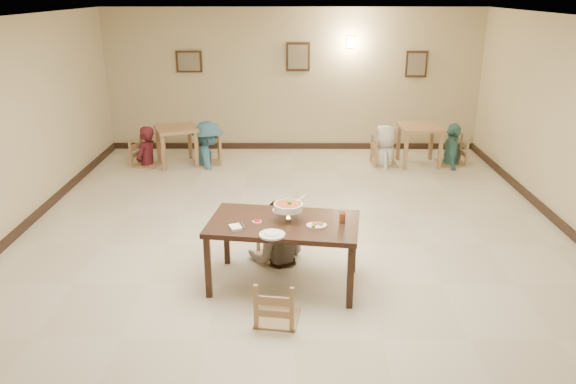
{
  "coord_description": "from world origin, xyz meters",
  "views": [
    {
      "loc": [
        -0.04,
        -7.08,
        3.35
      ],
      "look_at": [
        -0.08,
        -0.34,
        0.9
      ],
      "focal_mm": 35.0,
      "sensor_mm": 36.0,
      "label": 1
    }
  ],
  "objects_px": {
    "bg_chair_lr": "(208,139)",
    "bg_diner_d": "(455,123)",
    "curry_warmer": "(288,207)",
    "bg_chair_rr": "(453,138)",
    "bg_table_left": "(176,134)",
    "main_diner": "(277,201)",
    "drink_glass": "(342,217)",
    "chair_near": "(277,280)",
    "bg_diner_c": "(386,125)",
    "bg_diner_a": "(144,126)",
    "bg_diner_b": "(207,122)",
    "bg_chair_ll": "(145,140)",
    "bg_chair_rl": "(386,139)",
    "chair_far": "(275,225)",
    "main_table": "(284,228)",
    "bg_table_right": "(420,132)"
  },
  "relations": [
    {
      "from": "bg_chair_rr",
      "to": "bg_diner_b",
      "type": "relative_size",
      "value": 0.63
    },
    {
      "from": "chair_far",
      "to": "bg_table_right",
      "type": "bearing_deg",
      "value": 36.87
    },
    {
      "from": "bg_table_right",
      "to": "bg_chair_ll",
      "type": "bearing_deg",
      "value": -178.8
    },
    {
      "from": "main_table",
      "to": "bg_diner_d",
      "type": "height_order",
      "value": "bg_diner_d"
    },
    {
      "from": "chair_near",
      "to": "bg_diner_d",
      "type": "distance_m",
      "value": 6.65
    },
    {
      "from": "chair_near",
      "to": "main_diner",
      "type": "relative_size",
      "value": 0.59
    },
    {
      "from": "main_diner",
      "to": "bg_chair_rl",
      "type": "height_order",
      "value": "main_diner"
    },
    {
      "from": "chair_far",
      "to": "bg_chair_lr",
      "type": "bearing_deg",
      "value": 89.75
    },
    {
      "from": "chair_far",
      "to": "curry_warmer",
      "type": "relative_size",
      "value": 2.41
    },
    {
      "from": "bg_table_right",
      "to": "bg_diner_b",
      "type": "height_order",
      "value": "bg_diner_b"
    },
    {
      "from": "bg_table_left",
      "to": "bg_chair_lr",
      "type": "distance_m",
      "value": 0.62
    },
    {
      "from": "bg_chair_rr",
      "to": "bg_diner_a",
      "type": "relative_size",
      "value": 0.68
    },
    {
      "from": "main_table",
      "to": "bg_diner_c",
      "type": "relative_size",
      "value": 1.13
    },
    {
      "from": "chair_near",
      "to": "bg_diner_c",
      "type": "bearing_deg",
      "value": -101.31
    },
    {
      "from": "bg_table_left",
      "to": "bg_chair_rr",
      "type": "relative_size",
      "value": 0.91
    },
    {
      "from": "chair_near",
      "to": "bg_table_left",
      "type": "height_order",
      "value": "chair_near"
    },
    {
      "from": "bg_chair_rl",
      "to": "main_table",
      "type": "bearing_deg",
      "value": 154.67
    },
    {
      "from": "curry_warmer",
      "to": "bg_diner_a",
      "type": "xyz_separation_m",
      "value": [
        -2.87,
        4.78,
        -0.19
      ]
    },
    {
      "from": "chair_near",
      "to": "drink_glass",
      "type": "bearing_deg",
      "value": -125.38
    },
    {
      "from": "bg_table_right",
      "to": "bg_diner_a",
      "type": "height_order",
      "value": "bg_diner_a"
    },
    {
      "from": "main_diner",
      "to": "bg_diner_a",
      "type": "relative_size",
      "value": 1.03
    },
    {
      "from": "chair_far",
      "to": "bg_table_right",
      "type": "relative_size",
      "value": 1.11
    },
    {
      "from": "bg_chair_rr",
      "to": "bg_diner_d",
      "type": "xyz_separation_m",
      "value": [
        0.0,
        0.0,
        0.29
      ]
    },
    {
      "from": "bg_diner_b",
      "to": "drink_glass",
      "type": "bearing_deg",
      "value": -173.83
    },
    {
      "from": "bg_chair_lr",
      "to": "bg_diner_c",
      "type": "xyz_separation_m",
      "value": [
        3.55,
        -0.03,
        0.3
      ]
    },
    {
      "from": "bg_table_right",
      "to": "bg_diner_d",
      "type": "height_order",
      "value": "bg_diner_d"
    },
    {
      "from": "chair_near",
      "to": "main_diner",
      "type": "xyz_separation_m",
      "value": [
        -0.03,
        1.43,
        0.34
      ]
    },
    {
      "from": "main_diner",
      "to": "drink_glass",
      "type": "bearing_deg",
      "value": 139.75
    },
    {
      "from": "main_table",
      "to": "bg_table_left",
      "type": "relative_size",
      "value": 1.86
    },
    {
      "from": "bg_chair_ll",
      "to": "bg_diner_c",
      "type": "xyz_separation_m",
      "value": [
        4.78,
        0.08,
        0.29
      ]
    },
    {
      "from": "bg_chair_lr",
      "to": "bg_diner_d",
      "type": "xyz_separation_m",
      "value": [
        4.91,
        0.02,
        0.32
      ]
    },
    {
      "from": "main_table",
      "to": "chair_far",
      "type": "relative_size",
      "value": 2.03
    },
    {
      "from": "bg_diner_d",
      "to": "curry_warmer",
      "type": "bearing_deg",
      "value": 155.6
    },
    {
      "from": "bg_chair_ll",
      "to": "bg_diner_a",
      "type": "xyz_separation_m",
      "value": [
        0.0,
        -0.0,
        0.28
      ]
    },
    {
      "from": "bg_chair_lr",
      "to": "bg_diner_c",
      "type": "bearing_deg",
      "value": 76.86
    },
    {
      "from": "curry_warmer",
      "to": "main_table",
      "type": "bearing_deg",
      "value": -167.7
    },
    {
      "from": "bg_chair_rl",
      "to": "bg_diner_c",
      "type": "height_order",
      "value": "bg_diner_c"
    },
    {
      "from": "main_diner",
      "to": "bg_diner_d",
      "type": "distance_m",
      "value": 5.47
    },
    {
      "from": "bg_chair_lr",
      "to": "bg_diner_d",
      "type": "relative_size",
      "value": 0.62
    },
    {
      "from": "bg_chair_lr",
      "to": "bg_diner_d",
      "type": "height_order",
      "value": "bg_diner_d"
    },
    {
      "from": "main_diner",
      "to": "drink_glass",
      "type": "relative_size",
      "value": 11.22
    },
    {
      "from": "bg_chair_rl",
      "to": "main_diner",
      "type": "bearing_deg",
      "value": 150.73
    },
    {
      "from": "curry_warmer",
      "to": "bg_chair_rr",
      "type": "relative_size",
      "value": 0.35
    },
    {
      "from": "curry_warmer",
      "to": "bg_chair_lr",
      "type": "bearing_deg",
      "value": 108.53
    },
    {
      "from": "bg_chair_ll",
      "to": "bg_chair_rr",
      "type": "height_order",
      "value": "bg_chair_rr"
    },
    {
      "from": "bg_diner_b",
      "to": "bg_chair_ll",
      "type": "bearing_deg",
      "value": 76.99
    },
    {
      "from": "chair_far",
      "to": "bg_diner_d",
      "type": "relative_size",
      "value": 0.54
    },
    {
      "from": "chair_near",
      "to": "bg_diner_d",
      "type": "xyz_separation_m",
      "value": [
        3.39,
        5.71,
        0.36
      ]
    },
    {
      "from": "main_diner",
      "to": "bg_diner_c",
      "type": "distance_m",
      "value": 4.7
    },
    {
      "from": "drink_glass",
      "to": "bg_table_left",
      "type": "relative_size",
      "value": 0.15
    }
  ]
}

